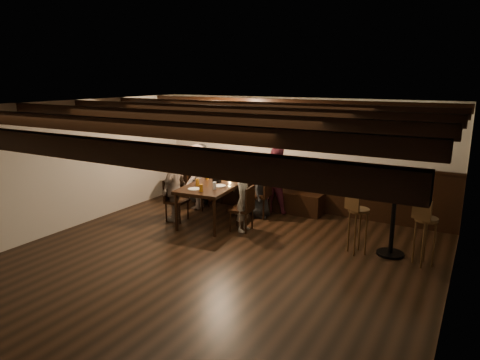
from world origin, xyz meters
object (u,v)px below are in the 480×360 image
Objects in this scene: chair_right_near at (259,203)px; high_top_table at (394,214)px; chair_left_far at (176,208)px; person_right_far at (244,200)px; person_left_far at (174,189)px; chair_left_near at (198,196)px; dining_table at (218,185)px; person_right_near at (261,189)px; bar_stool_right at (424,240)px; person_bench_left at (200,173)px; bar_stool_left at (357,230)px; person_bench_centre at (239,178)px; person_bench_right at (275,180)px; person_left_near at (196,177)px; chair_right_far at (242,217)px.

high_top_table reaches higher than chair_right_near.
person_right_far is at bearing 90.00° from chair_left_far.
chair_right_near is (1.33, 1.05, 0.04)m from chair_left_far.
chair_left_near is at bearing 178.01° from person_left_far.
dining_table is 0.88m from person_right_near.
person_left_far is at bearing 121.47° from chair_right_near.
high_top_table is 0.99× the size of bar_stool_right.
bar_stool_right reaches higher than dining_table.
person_left_far is (0.07, -0.90, 0.38)m from chair_left_near.
person_right_far is (0.13, -0.89, 0.30)m from chair_right_near.
person_bench_left is at bearing 135.00° from dining_table.
dining_table is 1.57× the size of person_bench_left.
person_bench_centre is at bearing -175.93° from bar_stool_left.
dining_table is 1.27m from person_bench_right.
chair_left_far is at bearing -153.72° from bar_stool_right.
chair_left_far is 4.12m from high_top_table.
person_bench_left is 1.27× the size of bar_stool_right.
bar_stool_right is at bearing 75.22° from person_left_near.
person_bench_left reaches higher than bar_stool_right.
chair_left_far is (-0.66, -0.53, -0.44)m from dining_table.
dining_table is 1.52× the size of person_bench_right.
high_top_table is at bearing 149.56° from person_bench_right.
bar_stool_left and bar_stool_right have the same top height.
bar_stool_left is (2.12, -0.02, -0.19)m from person_right_far.
person_right_far is 2.63m from high_top_table.
person_bench_right is at bearing -18.43° from person_right_near.
person_right_far is at bearing -155.57° from bar_stool_right.
person_bench_centre is at bearing 26.57° from person_right_far.
person_bench_left is 1.10× the size of person_bench_centre.
person_left_near is at bearing 172.65° from high_top_table.
person_bench_centre reaches higher than chair_left_near.
dining_table is 0.88m from person_right_far.
high_top_table is (2.75, -0.71, 0.40)m from chair_right_near.
bar_stool_right is (3.12, 0.03, -0.19)m from person_right_far.
person_right_far reaches higher than bar_stool_right.
chair_left_far is 0.62× the size of person_bench_left.
chair_right_far is at bearing -32.08° from dining_table.
chair_right_far is at bearing 179.85° from chair_right_near.
high_top_table is at bearing 88.53° from chair_left_far.
person_bench_centre reaches higher than chair_left_far.
person_right_far reaches higher than chair_left_far.
bar_stool_left is at bearing 85.98° from person_left_far.
person_bench_centre is 0.95× the size of person_left_far.
person_left_near is at bearing 58.49° from chair_right_far.
person_right_near is (0.03, 0.00, 0.30)m from chair_right_near.
chair_left_near is at bearing -162.25° from bar_stool_left.
person_bench_left is 0.48m from person_left_near.
chair_left_near is at bearing 57.93° from chair_right_far.
chair_right_far is 1.70m from person_bench_centre.
person_right_near is at bearing -171.16° from bar_stool_right.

